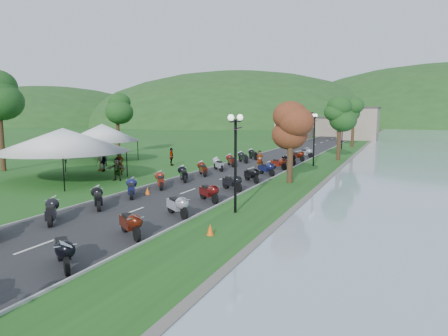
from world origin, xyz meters
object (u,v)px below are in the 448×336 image
at_px(vendor_tent_main, 64,154).
at_px(pedestrian_b, 120,171).
at_px(pedestrian_a, 120,175).
at_px(pedestrian_c, 103,171).

height_order(vendor_tent_main, pedestrian_b, vendor_tent_main).
relative_size(pedestrian_a, pedestrian_b, 1.08).
bearing_deg(pedestrian_a, pedestrian_b, 80.62).
height_order(pedestrian_a, pedestrian_b, pedestrian_a).
relative_size(vendor_tent_main, pedestrian_c, 3.55).
bearing_deg(pedestrian_c, pedestrian_a, 13.36).
bearing_deg(vendor_tent_main, pedestrian_c, 95.76).
bearing_deg(vendor_tent_main, pedestrian_a, 59.73).
bearing_deg(pedestrian_c, vendor_tent_main, -48.43).
bearing_deg(pedestrian_a, pedestrian_c, 109.35).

